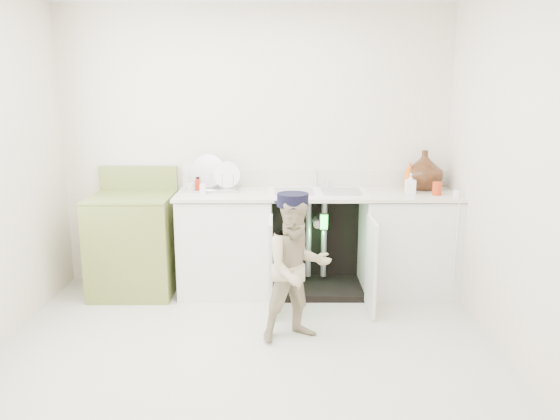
% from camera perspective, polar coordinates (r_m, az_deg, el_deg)
% --- Properties ---
extents(ground, '(3.50, 3.50, 0.00)m').
position_cam_1_polar(ground, '(3.89, -3.38, -14.72)').
color(ground, '#BBB7A5').
rests_on(ground, ground).
extents(room_shell, '(6.00, 5.50, 1.26)m').
position_cam_1_polar(room_shell, '(3.50, -3.65, 3.80)').
color(room_shell, silver).
rests_on(room_shell, ground).
extents(counter_run, '(2.44, 1.02, 1.25)m').
position_cam_1_polar(counter_run, '(4.85, 4.27, -3.02)').
color(counter_run, silver).
rests_on(counter_run, ground).
extents(avocado_stove, '(0.70, 0.65, 1.09)m').
position_cam_1_polar(avocado_stove, '(4.99, -15.01, -3.32)').
color(avocado_stove, olive).
rests_on(avocado_stove, ground).
extents(repair_worker, '(0.62, 0.90, 1.07)m').
position_cam_1_polar(repair_worker, '(3.90, 1.80, -6.00)').
color(repair_worker, tan).
rests_on(repair_worker, ground).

